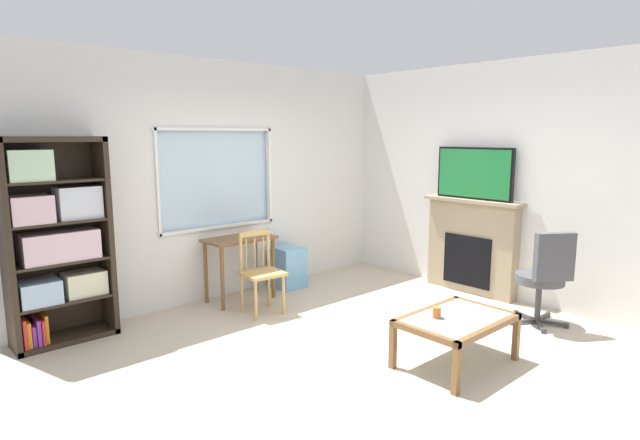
{
  "coord_description": "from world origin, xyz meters",
  "views": [
    {
      "loc": [
        -3.19,
        -3.08,
        1.94
      ],
      "look_at": [
        0.15,
        0.63,
        1.11
      ],
      "focal_mm": 28.89,
      "sensor_mm": 36.0,
      "label": 1
    }
  ],
  "objects_px": {
    "coffee_table": "(456,323)",
    "sippy_cup": "(437,312)",
    "desk_under_window": "(240,249)",
    "plastic_drawer_unit": "(287,267)",
    "office_chair": "(545,274)",
    "wooden_chair": "(261,271)",
    "tv": "(474,173)",
    "fireplace": "(472,246)",
    "bookshelf": "(55,239)"
  },
  "relations": [
    {
      "from": "wooden_chair",
      "to": "plastic_drawer_unit",
      "type": "height_order",
      "value": "wooden_chair"
    },
    {
      "from": "wooden_chair",
      "to": "fireplace",
      "type": "bearing_deg",
      "value": -25.2
    },
    {
      "from": "bookshelf",
      "to": "wooden_chair",
      "type": "height_order",
      "value": "bookshelf"
    },
    {
      "from": "plastic_drawer_unit",
      "to": "coffee_table",
      "type": "bearing_deg",
      "value": -97.16
    },
    {
      "from": "coffee_table",
      "to": "fireplace",
      "type": "bearing_deg",
      "value": 28.78
    },
    {
      "from": "wooden_chair",
      "to": "office_chair",
      "type": "distance_m",
      "value": 2.95
    },
    {
      "from": "plastic_drawer_unit",
      "to": "sippy_cup",
      "type": "height_order",
      "value": "plastic_drawer_unit"
    },
    {
      "from": "desk_under_window",
      "to": "office_chair",
      "type": "height_order",
      "value": "office_chair"
    },
    {
      "from": "bookshelf",
      "to": "plastic_drawer_unit",
      "type": "height_order",
      "value": "bookshelf"
    },
    {
      "from": "sippy_cup",
      "to": "bookshelf",
      "type": "bearing_deg",
      "value": 129.24
    },
    {
      "from": "plastic_drawer_unit",
      "to": "sippy_cup",
      "type": "distance_m",
      "value": 2.69
    },
    {
      "from": "desk_under_window",
      "to": "wooden_chair",
      "type": "distance_m",
      "value": 0.54
    },
    {
      "from": "bookshelf",
      "to": "office_chair",
      "type": "height_order",
      "value": "bookshelf"
    },
    {
      "from": "bookshelf",
      "to": "desk_under_window",
      "type": "height_order",
      "value": "bookshelf"
    },
    {
      "from": "wooden_chair",
      "to": "sippy_cup",
      "type": "relative_size",
      "value": 10.0
    },
    {
      "from": "bookshelf",
      "to": "fireplace",
      "type": "relative_size",
      "value": 1.53
    },
    {
      "from": "desk_under_window",
      "to": "fireplace",
      "type": "height_order",
      "value": "fireplace"
    },
    {
      "from": "fireplace",
      "to": "coffee_table",
      "type": "xyz_separation_m",
      "value": [
        -1.91,
        -1.05,
        -0.22
      ]
    },
    {
      "from": "sippy_cup",
      "to": "office_chair",
      "type": "bearing_deg",
      "value": -7.4
    },
    {
      "from": "desk_under_window",
      "to": "wooden_chair",
      "type": "bearing_deg",
      "value": -97.81
    },
    {
      "from": "office_chair",
      "to": "coffee_table",
      "type": "xyz_separation_m",
      "value": [
        -1.41,
        0.1,
        -0.19
      ]
    },
    {
      "from": "fireplace",
      "to": "tv",
      "type": "xyz_separation_m",
      "value": [
        -0.02,
        0.0,
        0.89
      ]
    },
    {
      "from": "wooden_chair",
      "to": "plastic_drawer_unit",
      "type": "relative_size",
      "value": 1.71
    },
    {
      "from": "office_chair",
      "to": "plastic_drawer_unit",
      "type": "bearing_deg",
      "value": 110.63
    },
    {
      "from": "coffee_table",
      "to": "sippy_cup",
      "type": "relative_size",
      "value": 10.75
    },
    {
      "from": "coffee_table",
      "to": "wooden_chair",
      "type": "bearing_deg",
      "value": 102.24
    },
    {
      "from": "coffee_table",
      "to": "sippy_cup",
      "type": "height_order",
      "value": "sippy_cup"
    },
    {
      "from": "wooden_chair",
      "to": "fireplace",
      "type": "height_order",
      "value": "fireplace"
    },
    {
      "from": "desk_under_window",
      "to": "fireplace",
      "type": "bearing_deg",
      "value": -35.26
    },
    {
      "from": "wooden_chair",
      "to": "tv",
      "type": "xyz_separation_m",
      "value": [
        2.37,
        -1.12,
        1.02
      ]
    },
    {
      "from": "coffee_table",
      "to": "bookshelf",
      "type": "bearing_deg",
      "value": 129.94
    },
    {
      "from": "bookshelf",
      "to": "desk_under_window",
      "type": "xyz_separation_m",
      "value": [
        1.94,
        -0.11,
        -0.38
      ]
    },
    {
      "from": "coffee_table",
      "to": "office_chair",
      "type": "bearing_deg",
      "value": -3.99
    },
    {
      "from": "plastic_drawer_unit",
      "to": "fireplace",
      "type": "relative_size",
      "value": 0.42
    },
    {
      "from": "tv",
      "to": "office_chair",
      "type": "height_order",
      "value": "tv"
    },
    {
      "from": "plastic_drawer_unit",
      "to": "fireplace",
      "type": "xyz_separation_m",
      "value": [
        1.57,
        -1.69,
        0.32
      ]
    },
    {
      "from": "desk_under_window",
      "to": "coffee_table",
      "type": "bearing_deg",
      "value": -81.51
    },
    {
      "from": "bookshelf",
      "to": "desk_under_window",
      "type": "distance_m",
      "value": 1.98
    },
    {
      "from": "desk_under_window",
      "to": "wooden_chair",
      "type": "height_order",
      "value": "wooden_chair"
    },
    {
      "from": "wooden_chair",
      "to": "sippy_cup",
      "type": "height_order",
      "value": "wooden_chair"
    },
    {
      "from": "bookshelf",
      "to": "coffee_table",
      "type": "bearing_deg",
      "value": -50.06
    },
    {
      "from": "desk_under_window",
      "to": "fireplace",
      "type": "relative_size",
      "value": 0.64
    },
    {
      "from": "coffee_table",
      "to": "sippy_cup",
      "type": "xyz_separation_m",
      "value": [
        -0.14,
        0.1,
        0.1
      ]
    },
    {
      "from": "desk_under_window",
      "to": "tv",
      "type": "relative_size",
      "value": 0.8
    },
    {
      "from": "bookshelf",
      "to": "plastic_drawer_unit",
      "type": "relative_size",
      "value": 3.65
    },
    {
      "from": "plastic_drawer_unit",
      "to": "sippy_cup",
      "type": "bearing_deg",
      "value": -100.45
    },
    {
      "from": "bookshelf",
      "to": "sippy_cup",
      "type": "height_order",
      "value": "bookshelf"
    },
    {
      "from": "sippy_cup",
      "to": "fireplace",
      "type": "bearing_deg",
      "value": 24.76
    },
    {
      "from": "desk_under_window",
      "to": "plastic_drawer_unit",
      "type": "height_order",
      "value": "desk_under_window"
    },
    {
      "from": "tv",
      "to": "coffee_table",
      "type": "bearing_deg",
      "value": -150.99
    }
  ]
}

